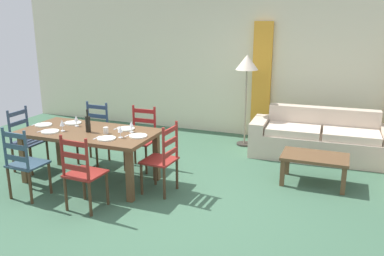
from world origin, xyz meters
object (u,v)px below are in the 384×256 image
wine_glass_far_left (76,119)px  dining_chair_near_right (83,173)px  dining_chair_near_left (25,163)px  wine_glass_near_right (120,129)px  coffee_table (315,160)px  dining_chair_far_left (94,133)px  dining_table (89,137)px  dining_chair_far_right (141,138)px  couch (321,140)px  standing_lamp (247,68)px  dining_chair_head_east (163,159)px  wine_bottle (88,124)px  dining_chair_head_west (26,140)px  wine_glass_near_left (62,123)px  wine_glass_far_right (131,124)px  coffee_cup_primary (106,130)px

wine_glass_far_left → dining_chair_near_right: bearing=-51.2°
dining_chair_near_left → wine_glass_near_right: (1.04, 0.65, 0.38)m
coffee_table → dining_chair_far_left: bearing=-174.4°
dining_table → dining_chair_far_right: bearing=60.2°
dining_chair_near_left → couch: 4.58m
standing_lamp → coffee_table: bearing=-46.1°
coffee_table → standing_lamp: bearing=133.9°
wine_glass_near_right → couch: size_ratio=0.07×
dining_chair_head_east → wine_bottle: bearing=-176.4°
dining_chair_far_left → dining_chair_head_west: same height
dining_chair_head_east → dining_table: bearing=-179.1°
dining_chair_far_left → standing_lamp: 2.84m
wine_glass_near_left → wine_glass_far_right: (0.92, 0.30, 0.00)m
coffee_table → dining_chair_head_east: bearing=-150.8°
dining_chair_near_left → dining_chair_head_west: (-0.72, 0.81, 0.00)m
dining_chair_near_right → standing_lamp: 3.56m
dining_table → wine_glass_near_left: bearing=-156.0°
wine_glass_far_left → coffee_cup_primary: wine_glass_far_left is taller
dining_chair_far_right → dining_chair_head_west: same height
dining_chair_near_left → standing_lamp: 3.95m
wine_glass_far_left → dining_chair_head_east: bearing=-5.0°
wine_bottle → wine_glass_far_right: 0.60m
wine_glass_near_left → coffee_table: bearing=19.9°
dining_chair_far_left → wine_glass_near_left: bearing=-83.6°
dining_chair_head_west → standing_lamp: standing_lamp is taller
wine_glass_far_left → coffee_table: size_ratio=0.18×
dining_table → wine_glass_far_right: (0.60, 0.15, 0.20)m
dining_chair_head_east → wine_glass_near_left: dining_chair_head_east is taller
dining_chair_near_left → dining_chair_far_left: 1.49m
wine_glass_near_right → wine_glass_far_right: 0.28m
dining_table → dining_chair_head_west: bearing=178.1°
couch → dining_chair_near_left: bearing=-138.4°
wine_glass_far_right → coffee_table: wine_glass_far_right is taller
dining_table → dining_chair_near_right: 0.91m
dining_chair_head_west → wine_glass_near_left: (0.85, -0.18, 0.38)m
coffee_cup_primary → standing_lamp: bearing=62.0°
dining_chair_head_east → dining_chair_far_right: bearing=134.3°
dining_chair_head_west → wine_glass_far_right: (1.77, 0.11, 0.38)m
wine_glass_near_right → coffee_table: 2.71m
dining_chair_near_right → dining_table: bearing=119.3°
wine_bottle → standing_lamp: size_ratio=0.19×
dining_chair_head_east → wine_glass_far_right: 0.66m
wine_glass_near_left → coffee_cup_primary: bearing=10.2°
wine_glass_far_right → wine_glass_near_right: bearing=-92.1°
wine_bottle → wine_glass_far_right: (0.56, 0.20, -0.01)m
dining_table → dining_chair_head_east: (1.12, 0.02, -0.19)m
dining_chair_far_left → coffee_table: (3.39, 0.33, -0.12)m
coffee_cup_primary → coffee_table: size_ratio=0.10×
dining_chair_near_left → dining_chair_head_west: same height
dining_table → dining_chair_head_east: size_ratio=1.98×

